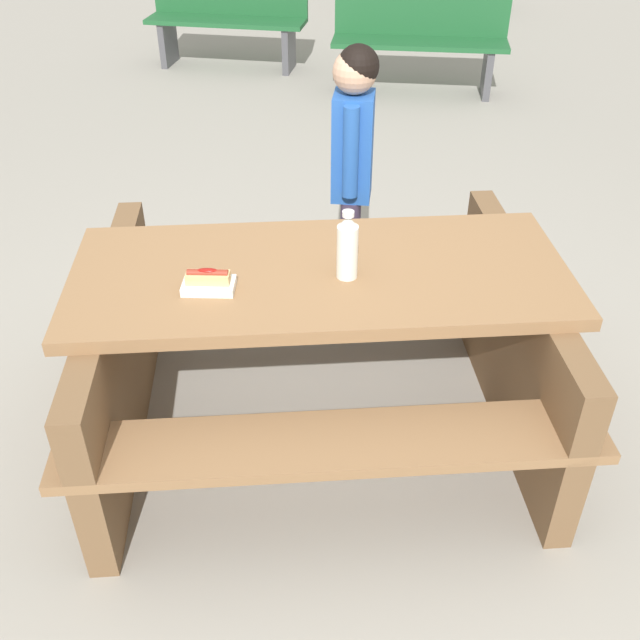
# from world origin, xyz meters

# --- Properties ---
(ground_plane) EXTENTS (30.00, 30.00, 0.00)m
(ground_plane) POSITION_xyz_m (0.00, 0.00, 0.00)
(ground_plane) COLOR gray
(ground_plane) RESTS_ON ground
(picnic_table) EXTENTS (2.08, 1.78, 0.75)m
(picnic_table) POSITION_xyz_m (0.00, 0.00, 0.44)
(picnic_table) COLOR olive
(picnic_table) RESTS_ON ground
(soda_bottle) EXTENTS (0.08, 0.08, 0.26)m
(soda_bottle) POSITION_xyz_m (-0.08, 0.07, 0.87)
(soda_bottle) COLOR silver
(soda_bottle) RESTS_ON picnic_table
(hotdog_tray) EXTENTS (0.21, 0.16, 0.08)m
(hotdog_tray) POSITION_xyz_m (0.41, 0.01, 0.78)
(hotdog_tray) COLOR white
(hotdog_tray) RESTS_ON picnic_table
(child_in_coat) EXTENTS (0.25, 0.30, 1.29)m
(child_in_coat) POSITION_xyz_m (-0.43, -0.85, 0.83)
(child_in_coat) COLOR #3F334C
(child_in_coat) RESTS_ON ground
(park_bench_near) EXTENTS (1.51, 1.05, 0.85)m
(park_bench_near) POSITION_xyz_m (-0.71, -5.08, 0.45)
(park_bench_near) COLOR #1E592D
(park_bench_near) RESTS_ON ground
(park_bench_mid) EXTENTS (1.53, 0.98, 0.85)m
(park_bench_mid) POSITION_xyz_m (-2.13, -3.83, 0.45)
(park_bench_mid) COLOR #1E592D
(park_bench_mid) RESTS_ON ground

